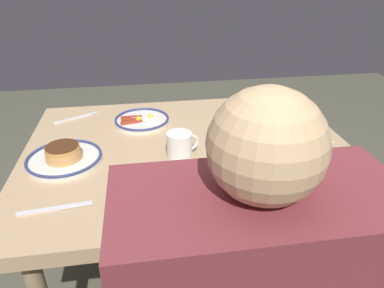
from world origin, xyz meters
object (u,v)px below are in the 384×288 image
(plate_far_companion, at_px, (279,181))
(paper_napkin, at_px, (307,139))
(plate_far_side, at_px, (64,157))
(cell_phone, at_px, (151,198))
(plate_center_pancakes, at_px, (252,111))
(coffee_mug, at_px, (180,145))
(plate_near_main, at_px, (142,120))
(fork_near, at_px, (77,118))
(butter_knife, at_px, (55,208))

(plate_far_companion, distance_m, paper_napkin, 0.37)
(plate_far_side, height_order, cell_phone, plate_far_side)
(plate_center_pancakes, relative_size, cell_phone, 1.93)
(coffee_mug, xyz_separation_m, cell_phone, (0.12, 0.24, -0.04))
(plate_near_main, distance_m, plate_center_pancakes, 0.51)
(cell_phone, distance_m, fork_near, 0.71)
(plate_far_side, bearing_deg, butter_knife, 93.28)
(plate_near_main, height_order, plate_far_companion, plate_far_companion)
(fork_near, bearing_deg, cell_phone, 114.81)
(plate_near_main, xyz_separation_m, paper_napkin, (-0.65, 0.26, -0.01))
(plate_far_companion, relative_size, plate_far_side, 0.90)
(coffee_mug, bearing_deg, fork_near, -44.30)
(cell_phone, bearing_deg, plate_near_main, -58.71)
(paper_napkin, height_order, butter_knife, butter_knife)
(coffee_mug, height_order, fork_near, coffee_mug)
(plate_far_side, height_order, paper_napkin, plate_far_side)
(plate_center_pancakes, bearing_deg, cell_phone, 49.31)
(plate_near_main, distance_m, plate_far_side, 0.40)
(paper_napkin, bearing_deg, butter_knife, 18.23)
(coffee_mug, relative_size, paper_napkin, 0.81)
(plate_far_companion, height_order, cell_phone, plate_far_companion)
(cell_phone, xyz_separation_m, paper_napkin, (-0.64, -0.29, -0.00))
(paper_napkin, xyz_separation_m, fork_near, (0.93, -0.35, 0.00))
(plate_near_main, distance_m, paper_napkin, 0.70)
(plate_near_main, height_order, paper_napkin, plate_near_main)
(paper_napkin, height_order, fork_near, fork_near)
(plate_center_pancakes, xyz_separation_m, fork_near, (0.79, -0.07, -0.01))
(paper_napkin, bearing_deg, fork_near, -20.73)
(plate_near_main, relative_size, coffee_mug, 1.95)
(plate_center_pancakes, relative_size, plate_far_companion, 1.18)
(plate_far_side, bearing_deg, paper_napkin, -178.06)
(plate_center_pancakes, height_order, fork_near, plate_center_pancakes)
(plate_far_companion, distance_m, fork_near, 0.95)
(fork_near, bearing_deg, plate_near_main, 161.66)
(plate_far_side, relative_size, paper_napkin, 1.75)
(butter_knife, bearing_deg, cell_phone, -178.78)
(fork_near, distance_m, butter_knife, 0.65)
(cell_phone, relative_size, butter_knife, 0.68)
(coffee_mug, relative_size, butter_knife, 0.58)
(paper_napkin, xyz_separation_m, butter_knife, (0.91, 0.30, 0.00))
(plate_far_companion, relative_size, paper_napkin, 1.57)
(plate_far_companion, xyz_separation_m, paper_napkin, (-0.23, -0.29, -0.02))
(coffee_mug, bearing_deg, cell_phone, 63.60)
(plate_near_main, height_order, plate_center_pancakes, plate_center_pancakes)
(butter_knife, bearing_deg, plate_near_main, -115.41)
(plate_far_companion, bearing_deg, paper_napkin, -128.52)
(cell_phone, distance_m, paper_napkin, 0.70)
(plate_far_side, bearing_deg, fork_near, -88.80)
(cell_phone, height_order, paper_napkin, cell_phone)
(cell_phone, bearing_deg, paper_napkin, -124.98)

